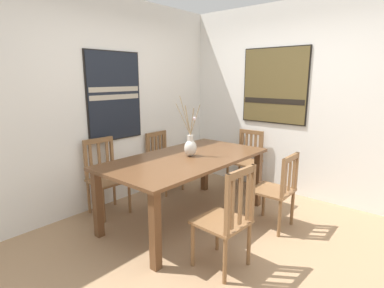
% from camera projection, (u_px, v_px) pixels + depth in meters
% --- Properties ---
extents(ground_plane, '(6.40, 6.40, 0.03)m').
position_uv_depth(ground_plane, '(225.00, 245.00, 3.12)').
color(ground_plane, '#A37F5B').
extents(wall_back, '(6.40, 0.12, 2.70)m').
position_uv_depth(wall_back, '(111.00, 103.00, 4.01)').
color(wall_back, silver).
rests_on(wall_back, ground_plane).
extents(wall_side, '(0.12, 6.40, 2.70)m').
position_uv_depth(wall_side, '(303.00, 101.00, 4.21)').
color(wall_side, silver).
rests_on(wall_side, ground_plane).
extents(dining_table, '(1.99, 1.05, 0.77)m').
position_uv_depth(dining_table, '(186.00, 165.00, 3.54)').
color(dining_table, brown).
rests_on(dining_table, ground_plane).
extents(centerpiece_vase, '(0.17, 0.25, 0.70)m').
position_uv_depth(centerpiece_vase, '(190.00, 146.00, 3.54)').
color(centerpiece_vase, silver).
rests_on(centerpiece_vase, dining_table).
extents(chair_0, '(0.42, 0.42, 0.88)m').
position_uv_depth(chair_0, '(163.00, 160.00, 4.55)').
color(chair_0, brown).
rests_on(chair_0, ground_plane).
extents(chair_1, '(0.43, 0.43, 0.89)m').
position_uv_depth(chair_1, '(246.00, 158.00, 4.62)').
color(chair_1, brown).
rests_on(chair_1, ground_plane).
extents(chair_2, '(0.45, 0.45, 0.94)m').
position_uv_depth(chair_2, '(106.00, 176.00, 3.78)').
color(chair_2, brown).
rests_on(chair_2, ground_plane).
extents(chair_3, '(0.43, 0.43, 0.87)m').
position_uv_depth(chair_3, '(277.00, 189.00, 3.39)').
color(chair_3, brown).
rests_on(chair_3, ground_plane).
extents(chair_4, '(0.44, 0.44, 0.95)m').
position_uv_depth(chair_4, '(227.00, 219.00, 2.63)').
color(chair_4, brown).
rests_on(chair_4, ground_plane).
extents(painting_on_back_wall, '(0.82, 0.05, 1.15)m').
position_uv_depth(painting_on_back_wall, '(114.00, 96.00, 3.96)').
color(painting_on_back_wall, black).
extents(painting_on_side_wall, '(0.05, 0.99, 1.08)m').
position_uv_depth(painting_on_side_wall, '(275.00, 86.00, 4.38)').
color(painting_on_side_wall, black).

